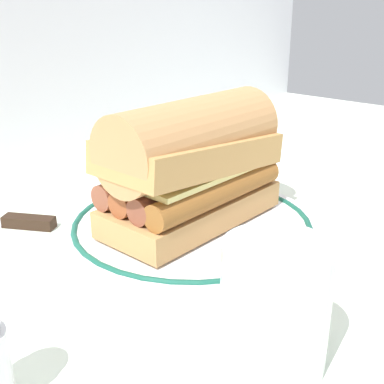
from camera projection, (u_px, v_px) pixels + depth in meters
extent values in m
plane|color=white|center=(228.00, 237.00, 0.51)|extent=(1.50, 1.50, 0.00)
cylinder|color=white|center=(192.00, 228.00, 0.52)|extent=(0.26, 0.26, 0.01)
torus|color=#195947|center=(192.00, 222.00, 0.51)|extent=(0.24, 0.24, 0.01)
cube|color=tan|center=(192.00, 208.00, 0.51)|extent=(0.19, 0.09, 0.03)
cylinder|color=brown|center=(221.00, 193.00, 0.48)|extent=(0.17, 0.03, 0.03)
cylinder|color=brown|center=(201.00, 187.00, 0.49)|extent=(0.17, 0.03, 0.03)
cylinder|color=brown|center=(183.00, 181.00, 0.51)|extent=(0.17, 0.03, 0.03)
cylinder|color=brown|center=(165.00, 176.00, 0.52)|extent=(0.17, 0.03, 0.03)
cube|color=#EAD67A|center=(192.00, 169.00, 0.49)|extent=(0.15, 0.08, 0.01)
cube|color=tan|center=(192.00, 152.00, 0.49)|extent=(0.19, 0.09, 0.05)
cylinder|color=tan|center=(192.00, 137.00, 0.48)|extent=(0.19, 0.08, 0.07)
cylinder|color=silver|center=(274.00, 307.00, 0.32)|extent=(0.07, 0.07, 0.09)
cylinder|color=gold|center=(272.00, 336.00, 0.33)|extent=(0.06, 0.06, 0.04)
cube|color=black|center=(29.00, 222.00, 0.53)|extent=(0.04, 0.06, 0.01)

